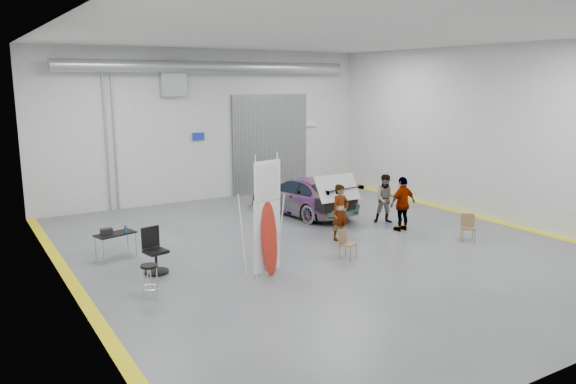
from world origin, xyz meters
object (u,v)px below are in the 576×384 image
surfboard_display (266,227)px  folding_chair_far (468,233)px  person_a (340,212)px  work_table (113,234)px  sedan_car (302,195)px  person_c (403,204)px  folding_chair_near (348,250)px  person_b (386,199)px  office_chair (155,253)px  shop_stool (150,281)px

surfboard_display → folding_chair_far: (6.65, -0.54, -0.99)m
person_a → work_table: (-6.35, 1.86, -0.19)m
sedan_car → person_c: size_ratio=2.62×
sedan_car → folding_chair_near: 5.46m
surfboard_display → person_b: bearing=9.1°
folding_chair_near → office_chair: (-4.85, 1.65, 0.25)m
sedan_car → shop_stool: bearing=27.7°
person_a → shop_stool: (-6.43, -1.55, -0.48)m
person_a → office_chair: 5.79m
person_c → office_chair: bearing=-3.1°
person_b → surfboard_display: bearing=-125.9°
office_chair → folding_chair_far: bearing=-25.3°
folding_chair_near → folding_chair_far: size_ratio=0.97×
folding_chair_near → work_table: work_table is taller
sedan_car → surfboard_display: 6.80m
shop_stool → office_chair: office_chair is taller
person_a → office_chair: size_ratio=1.50×
person_b → shop_stool: 9.37m
person_a → person_b: size_ratio=1.03×
person_a → work_table: bearing=157.9°
sedan_car → work_table: size_ratio=4.00×
surfboard_display → shop_stool: surfboard_display is taller
person_b → folding_chair_near: person_b is taller
person_a → person_c: size_ratio=0.97×
person_a → surfboard_display: 3.87m
sedan_car → office_chair: size_ratio=4.06×
person_a → office_chair: (-5.78, 0.05, -0.36)m
person_b → office_chair: (-8.38, -0.84, -0.33)m
person_a → folding_chair_near: bearing=-125.8°
sedan_car → office_chair: 7.54m
person_a → folding_chair_far: size_ratio=2.08×
folding_chair_far → folding_chair_near: bearing=-149.2°
folding_chair_far → shop_stool: folding_chair_far is taller
surfboard_display → work_table: (-2.87, 3.50, -0.57)m
folding_chair_far → office_chair: bearing=-155.2°
folding_chair_near → person_c: bearing=0.3°
sedan_car → work_table: 7.45m
folding_chair_far → work_table: size_ratio=0.71×
person_a → folding_chair_far: 3.89m
sedan_car → person_b: bearing=115.9°
folding_chair_far → work_table: 10.35m
person_c → surfboard_display: surfboard_display is taller
work_table → office_chair: office_chair is taller
shop_stool → office_chair: (0.65, 1.60, 0.12)m
surfboard_display → office_chair: bearing=130.2°
folding_chair_far → shop_stool: 9.62m
sedan_car → folding_chair_far: sedan_car is taller
shop_stool → surfboard_display: bearing=-1.7°
sedan_car → person_b: 3.13m
sedan_car → office_chair: sedan_car is taller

